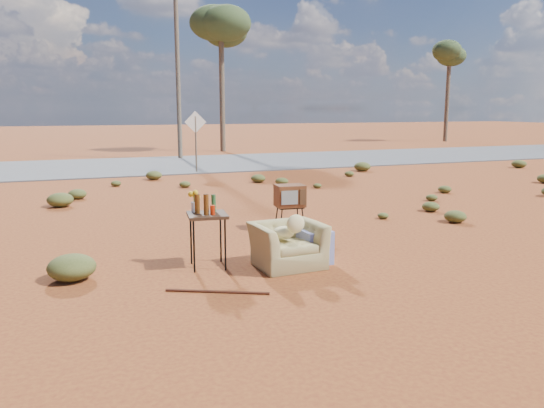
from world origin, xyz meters
name	(u,v)px	position (x,y,z in m)	size (l,w,h in m)	color
ground	(282,271)	(0.00, 0.00, 0.00)	(140.00, 140.00, 0.00)	brown
highway	(143,165)	(0.00, 15.00, 0.02)	(140.00, 7.00, 0.04)	#565659
armchair	(292,239)	(0.25, 0.23, 0.40)	(1.17, 0.79, 0.85)	#9A8A54
tv_unit	(290,196)	(1.13, 2.42, 0.63)	(0.57, 0.48, 0.85)	black
side_table	(204,212)	(-0.96, 0.61, 0.82)	(0.61, 0.61, 1.10)	#372014
rusty_bar	(217,292)	(-1.10, -0.55, 0.02)	(0.04, 0.04, 1.32)	#532316
road_sign	(196,131)	(1.50, 12.00, 1.50)	(0.78, 0.06, 2.19)	brown
eucalyptus_center	(221,27)	(5.00, 21.00, 6.43)	(3.20, 3.20, 7.60)	brown
eucalyptus_right	(450,54)	(22.00, 24.00, 5.94)	(3.20, 3.20, 7.10)	brown
utility_pole_center	(178,66)	(2.00, 17.50, 4.15)	(1.40, 0.20, 8.00)	brown
scrub_patch	(169,210)	(-0.82, 4.41, 0.14)	(17.49, 8.07, 0.33)	#4F5424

